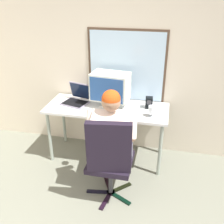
{
  "coord_description": "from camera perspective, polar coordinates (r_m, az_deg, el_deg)",
  "views": [
    {
      "loc": [
        0.49,
        -0.62,
        2.18
      ],
      "look_at": [
        -0.08,
        2.0,
        0.87
      ],
      "focal_mm": 42.33,
      "sensor_mm": 36.0,
      "label": 1
    }
  ],
  "objects": [
    {
      "name": "wall_rear",
      "position": [
        3.48,
        3.93,
        12.02
      ],
      "size": [
        5.01,
        0.08,
        2.69
      ],
      "color": "beige",
      "rests_on": "ground"
    },
    {
      "name": "person_seated",
      "position": [
        2.92,
        0.02,
        -5.41
      ],
      "size": [
        0.57,
        0.83,
        1.26
      ],
      "color": "#444253",
      "rests_on": "ground"
    },
    {
      "name": "wine_glass",
      "position": [
        3.14,
        8.59,
        0.51
      ],
      "size": [
        0.08,
        0.08,
        0.13
      ],
      "color": "silver",
      "rests_on": "desk"
    },
    {
      "name": "office_chair",
      "position": [
        2.73,
        -0.49,
        -9.67
      ],
      "size": [
        0.54,
        0.54,
        1.04
      ],
      "color": "black",
      "rests_on": "ground"
    },
    {
      "name": "crt_monitor",
      "position": [
        3.31,
        -0.4,
        5.46
      ],
      "size": [
        0.49,
        0.35,
        0.44
      ],
      "color": "beige",
      "rests_on": "desk"
    },
    {
      "name": "laptop",
      "position": [
        3.53,
        -7.44,
        3.14
      ],
      "size": [
        0.39,
        0.38,
        0.25
      ],
      "color": "gray",
      "rests_on": "desk"
    },
    {
      "name": "desk_speaker",
      "position": [
        3.36,
        7.99,
        2.03
      ],
      "size": [
        0.09,
        0.1,
        0.14
      ],
      "color": "black",
      "rests_on": "desk"
    },
    {
      "name": "desk",
      "position": [
        3.41,
        -1.1,
        -0.02
      ],
      "size": [
        1.56,
        0.62,
        0.75
      ],
      "color": "gray",
      "rests_on": "ground"
    }
  ]
}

